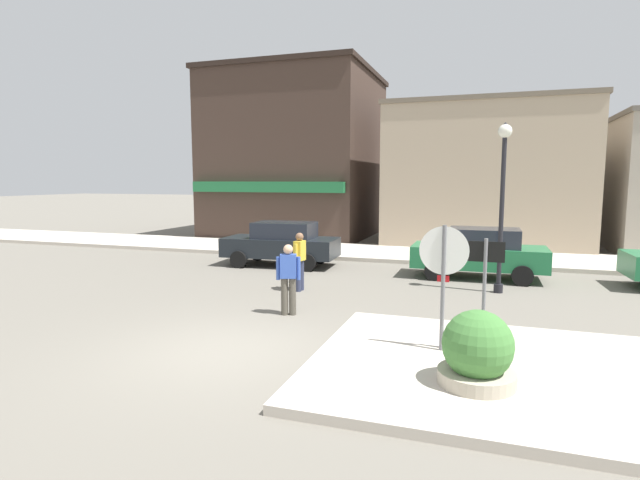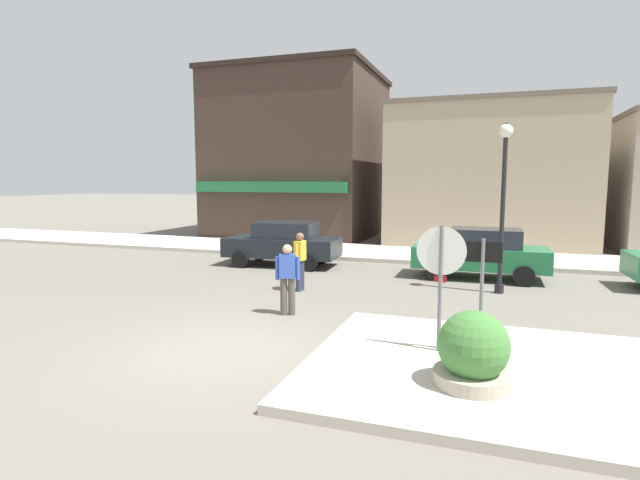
# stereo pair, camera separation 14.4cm
# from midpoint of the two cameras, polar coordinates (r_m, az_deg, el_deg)

# --- Properties ---
(ground_plane) EXTENTS (160.00, 160.00, 0.00)m
(ground_plane) POSITION_cam_midpoint_polar(r_m,az_deg,el_deg) (9.30, -11.36, -12.37)
(ground_plane) COLOR #6B665B
(sidewalk_corner) EXTENTS (6.40, 4.80, 0.15)m
(sidewalk_corner) POSITION_cam_midpoint_polar(r_m,az_deg,el_deg) (8.52, 21.18, -14.00)
(sidewalk_corner) COLOR beige
(sidewalk_corner) RESTS_ON ground
(kerb_far) EXTENTS (80.00, 4.00, 0.15)m
(kerb_far) POSITION_cam_midpoint_polar(r_m,az_deg,el_deg) (20.56, 5.94, -1.43)
(kerb_far) COLOR beige
(kerb_far) RESTS_ON ground
(stop_sign) EXTENTS (0.82, 0.07, 2.30)m
(stop_sign) POSITION_cam_midpoint_polar(r_m,az_deg,el_deg) (8.63, 13.46, -3.51)
(stop_sign) COLOR slate
(stop_sign) RESTS_ON ground
(one_way_sign) EXTENTS (0.60, 0.06, 2.10)m
(one_way_sign) POSITION_cam_midpoint_polar(r_m,az_deg,el_deg) (8.65, 17.82, -4.89)
(one_way_sign) COLOR slate
(one_way_sign) RESTS_ON ground
(planter) EXTENTS (1.10, 1.10, 1.23)m
(planter) POSITION_cam_midpoint_polar(r_m,az_deg,el_deg) (7.58, 16.99, -12.58)
(planter) COLOR #ADA38E
(planter) RESTS_ON ground
(lamp_post) EXTENTS (0.36, 0.36, 4.54)m
(lamp_post) POSITION_cam_midpoint_polar(r_m,az_deg,el_deg) (14.10, 19.89, 6.14)
(lamp_post) COLOR black
(lamp_post) RESTS_ON ground
(parked_car_nearest) EXTENTS (4.09, 2.05, 1.56)m
(parked_car_nearest) POSITION_cam_midpoint_polar(r_m,az_deg,el_deg) (17.73, -4.63, -0.36)
(parked_car_nearest) COLOR black
(parked_car_nearest) RESTS_ON ground
(parked_car_second) EXTENTS (4.01, 1.89, 1.56)m
(parked_car_second) POSITION_cam_midpoint_polar(r_m,az_deg,el_deg) (16.20, 17.54, -1.35)
(parked_car_second) COLOR #1E6B3D
(parked_car_second) RESTS_ON ground
(pedestrian_crossing_near) EXTENTS (0.25, 0.56, 1.61)m
(pedestrian_crossing_near) POSITION_cam_midpoint_polar(r_m,az_deg,el_deg) (13.69, -2.64, -2.26)
(pedestrian_crossing_near) COLOR #2D334C
(pedestrian_crossing_near) RESTS_ON ground
(pedestrian_crossing_far) EXTENTS (0.55, 0.32, 1.61)m
(pedestrian_crossing_far) POSITION_cam_midpoint_polar(r_m,az_deg,el_deg) (11.27, -4.00, -4.26)
(pedestrian_crossing_far) COLOR #4C473D
(pedestrian_crossing_far) RESTS_ON ground
(building_corner_shop) EXTENTS (8.42, 8.49, 8.71)m
(building_corner_shop) POSITION_cam_midpoint_polar(r_m,az_deg,el_deg) (27.78, -2.77, 9.62)
(building_corner_shop) COLOR #3D2D26
(building_corner_shop) RESTS_ON ground
(building_storefront_left_near) EXTENTS (8.86, 6.60, 6.47)m
(building_storefront_left_near) POSITION_cam_midpoint_polar(r_m,az_deg,el_deg) (24.78, 18.19, 7.02)
(building_storefront_left_near) COLOR tan
(building_storefront_left_near) RESTS_ON ground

